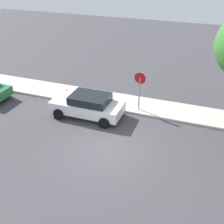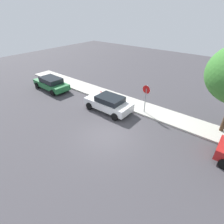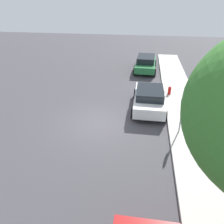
% 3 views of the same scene
% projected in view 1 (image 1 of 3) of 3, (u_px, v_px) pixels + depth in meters
% --- Properties ---
extents(ground_plane, '(60.00, 60.00, 0.00)m').
position_uv_depth(ground_plane, '(106.00, 150.00, 13.90)').
color(ground_plane, '#423F44').
extents(sidewalk_curb, '(32.00, 2.18, 0.14)m').
position_uv_depth(sidewalk_curb, '(134.00, 104.00, 17.85)').
color(sidewalk_curb, beige).
rests_on(sidewalk_curb, ground_plane).
extents(stop_sign, '(0.75, 0.11, 2.56)m').
position_uv_depth(stop_sign, '(140.00, 85.00, 16.38)').
color(stop_sign, gray).
rests_on(stop_sign, ground_plane).
extents(parked_car_white, '(4.19, 2.04, 1.40)m').
position_uv_depth(parked_car_white, '(88.00, 105.00, 16.41)').
color(parked_car_white, white).
rests_on(parked_car_white, ground_plane).
extents(fire_hydrant, '(0.30, 0.22, 0.72)m').
position_uv_depth(fire_hydrant, '(67.00, 95.00, 18.42)').
color(fire_hydrant, red).
rests_on(fire_hydrant, ground_plane).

